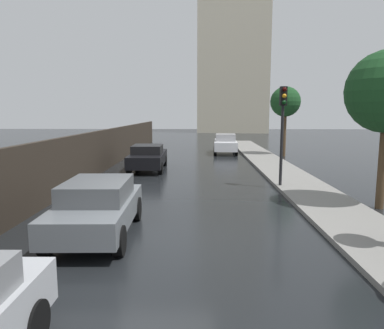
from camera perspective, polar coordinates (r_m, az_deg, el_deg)
ground at (r=8.79m, az=-4.58°, el=-12.39°), size 120.00×120.00×0.00m
sidewalk_strip at (r=9.70m, az=27.60°, el=-10.90°), size 2.20×60.00×0.14m
car_grey_near_kerb at (r=9.43m, az=-14.75°, el=-6.45°), size 1.90×4.02×1.40m
car_black_mid_road at (r=19.71m, az=-6.99°, el=1.20°), size 1.89×4.52×1.36m
car_white_far_ahead at (r=27.60m, az=5.31°, el=3.35°), size 1.91×4.50×1.48m
traffic_light at (r=14.93m, az=14.16°, el=7.30°), size 0.26×0.39×3.97m
street_tree_mid at (r=26.40m, az=14.56°, el=9.51°), size 2.10×2.10×4.90m
distant_tower at (r=61.28m, az=6.94°, el=21.09°), size 12.09×12.12×39.03m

